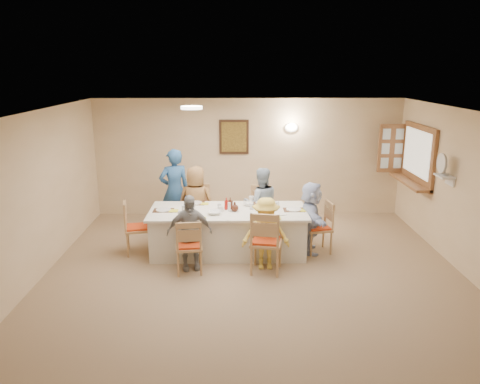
{
  "coord_description": "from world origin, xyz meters",
  "views": [
    {
      "loc": [
        -0.3,
        -6.33,
        3.11
      ],
      "look_at": [
        -0.2,
        1.4,
        1.05
      ],
      "focal_mm": 35.0,
      "sensor_mm": 36.0,
      "label": 1
    }
  ],
  "objects_px": {
    "chair_front_left": "(189,245)",
    "serving_hatch": "(418,155)",
    "chair_front_right": "(266,241)",
    "chair_back_left": "(197,211)",
    "chair_back_right": "(260,212)",
    "caregiver": "(175,190)",
    "desk_fan": "(444,167)",
    "dining_table": "(228,231)",
    "condiment_ketchup": "(226,204)",
    "diner_back_right": "(261,204)",
    "diner_front_right": "(266,234)",
    "diner_front_left": "(189,232)",
    "chair_left_end": "(138,227)",
    "diner_back_left": "(196,203)",
    "chair_right_end": "(318,227)",
    "diner_right_end": "(311,217)"
  },
  "relations": [
    {
      "from": "chair_front_left",
      "to": "dining_table",
      "type": "bearing_deg",
      "value": -133.3
    },
    {
      "from": "chair_back_left",
      "to": "chair_back_right",
      "type": "relative_size",
      "value": 1.03
    },
    {
      "from": "chair_back_right",
      "to": "diner_front_right",
      "type": "distance_m",
      "value": 1.48
    },
    {
      "from": "serving_hatch",
      "to": "dining_table",
      "type": "relative_size",
      "value": 0.56
    },
    {
      "from": "desk_fan",
      "to": "diner_right_end",
      "type": "bearing_deg",
      "value": 173.64
    },
    {
      "from": "chair_front_left",
      "to": "caregiver",
      "type": "relative_size",
      "value": 0.54
    },
    {
      "from": "serving_hatch",
      "to": "chair_front_right",
      "type": "bearing_deg",
      "value": -147.54
    },
    {
      "from": "chair_front_left",
      "to": "chair_front_right",
      "type": "bearing_deg",
      "value": 173.57
    },
    {
      "from": "chair_front_left",
      "to": "diner_back_left",
      "type": "xyz_separation_m",
      "value": [
        0.0,
        1.48,
        0.25
      ]
    },
    {
      "from": "caregiver",
      "to": "condiment_ketchup",
      "type": "distance_m",
      "value": 1.5
    },
    {
      "from": "desk_fan",
      "to": "chair_back_right",
      "type": "xyz_separation_m",
      "value": [
        -2.9,
        1.03,
        -1.07
      ]
    },
    {
      "from": "desk_fan",
      "to": "chair_left_end",
      "type": "relative_size",
      "value": 0.32
    },
    {
      "from": "serving_hatch",
      "to": "chair_back_right",
      "type": "xyz_separation_m",
      "value": [
        -3.01,
        -0.32,
        -1.02
      ]
    },
    {
      "from": "diner_back_left",
      "to": "condiment_ketchup",
      "type": "height_order",
      "value": "diner_back_left"
    },
    {
      "from": "diner_back_left",
      "to": "chair_right_end",
      "type": "bearing_deg",
      "value": 171.18
    },
    {
      "from": "dining_table",
      "to": "chair_back_left",
      "type": "height_order",
      "value": "chair_back_left"
    },
    {
      "from": "serving_hatch",
      "to": "diner_front_right",
      "type": "relative_size",
      "value": 1.28
    },
    {
      "from": "serving_hatch",
      "to": "chair_front_right",
      "type": "height_order",
      "value": "serving_hatch"
    },
    {
      "from": "diner_back_right",
      "to": "dining_table",
      "type": "bearing_deg",
      "value": 42.75
    },
    {
      "from": "chair_back_right",
      "to": "diner_right_end",
      "type": "relative_size",
      "value": 0.76
    },
    {
      "from": "chair_back_left",
      "to": "caregiver",
      "type": "xyz_separation_m",
      "value": [
        -0.45,
        0.35,
        0.32
      ]
    },
    {
      "from": "chair_left_end",
      "to": "diner_front_left",
      "type": "xyz_separation_m",
      "value": [
        0.95,
        -0.68,
        0.14
      ]
    },
    {
      "from": "dining_table",
      "to": "diner_front_right",
      "type": "bearing_deg",
      "value": -48.58
    },
    {
      "from": "desk_fan",
      "to": "caregiver",
      "type": "height_order",
      "value": "desk_fan"
    },
    {
      "from": "chair_front_right",
      "to": "caregiver",
      "type": "bearing_deg",
      "value": -38.6
    },
    {
      "from": "desk_fan",
      "to": "diner_front_right",
      "type": "bearing_deg",
      "value": -171.24
    },
    {
      "from": "serving_hatch",
      "to": "chair_right_end",
      "type": "bearing_deg",
      "value": -151.58
    },
    {
      "from": "diner_back_left",
      "to": "caregiver",
      "type": "distance_m",
      "value": 0.66
    },
    {
      "from": "chair_right_end",
      "to": "diner_front_right",
      "type": "height_order",
      "value": "diner_front_right"
    },
    {
      "from": "chair_front_left",
      "to": "serving_hatch",
      "type": "bearing_deg",
      "value": -161.97
    },
    {
      "from": "caregiver",
      "to": "chair_left_end",
      "type": "bearing_deg",
      "value": 45.16
    },
    {
      "from": "serving_hatch",
      "to": "diner_back_left",
      "type": "xyz_separation_m",
      "value": [
        -4.21,
        -0.44,
        -0.81
      ]
    },
    {
      "from": "chair_front_left",
      "to": "desk_fan",
      "type": "bearing_deg",
      "value": -178.56
    },
    {
      "from": "diner_back_right",
      "to": "diner_front_right",
      "type": "relative_size",
      "value": 1.16
    },
    {
      "from": "chair_front_right",
      "to": "diner_right_end",
      "type": "xyz_separation_m",
      "value": [
        0.82,
        0.8,
        0.12
      ]
    },
    {
      "from": "chair_back_left",
      "to": "chair_front_left",
      "type": "relative_size",
      "value": 1.12
    },
    {
      "from": "chair_left_end",
      "to": "chair_back_left",
      "type": "bearing_deg",
      "value": -61.18
    },
    {
      "from": "chair_front_right",
      "to": "diner_front_right",
      "type": "xyz_separation_m",
      "value": [
        0.0,
        0.12,
        0.08
      ]
    },
    {
      "from": "dining_table",
      "to": "chair_right_end",
      "type": "relative_size",
      "value": 2.97
    },
    {
      "from": "chair_back_left",
      "to": "chair_right_end",
      "type": "height_order",
      "value": "chair_back_left"
    },
    {
      "from": "dining_table",
      "to": "caregiver",
      "type": "bearing_deg",
      "value": 132.4
    },
    {
      "from": "serving_hatch",
      "to": "chair_back_right",
      "type": "height_order",
      "value": "serving_hatch"
    },
    {
      "from": "diner_front_right",
      "to": "diner_back_right",
      "type": "bearing_deg",
      "value": 90.73
    },
    {
      "from": "diner_back_right",
      "to": "diner_front_left",
      "type": "xyz_separation_m",
      "value": [
        -1.2,
        -1.36,
        -0.07
      ]
    },
    {
      "from": "desk_fan",
      "to": "diner_back_left",
      "type": "distance_m",
      "value": 4.29
    },
    {
      "from": "dining_table",
      "to": "condiment_ketchup",
      "type": "bearing_deg",
      "value": 119.93
    },
    {
      "from": "chair_front_right",
      "to": "diner_back_left",
      "type": "bearing_deg",
      "value": -39.8
    },
    {
      "from": "dining_table",
      "to": "diner_front_left",
      "type": "distance_m",
      "value": 0.94
    },
    {
      "from": "chair_back_left",
      "to": "chair_front_right",
      "type": "bearing_deg",
      "value": -45.26
    },
    {
      "from": "diner_front_left",
      "to": "diner_back_right",
      "type": "bearing_deg",
      "value": 37.98
    }
  ]
}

